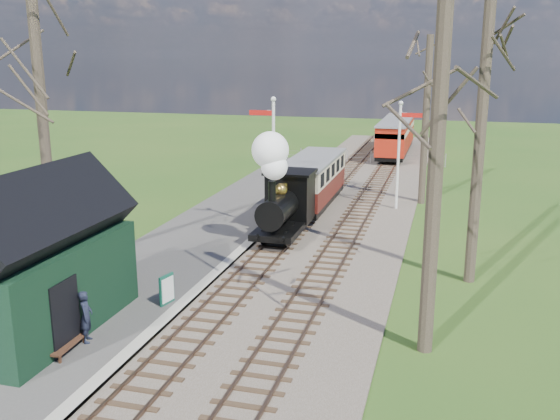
{
  "coord_description": "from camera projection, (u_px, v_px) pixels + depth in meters",
  "views": [
    {
      "loc": [
        6.81,
        -10.36,
        7.99
      ],
      "look_at": [
        0.07,
        14.27,
        1.6
      ],
      "focal_mm": 40.0,
      "sensor_mm": 36.0,
      "label": 1
    }
  ],
  "objects": [
    {
      "name": "ballast_bed",
      "position": [
        340.0,
        206.0,
        33.62
      ],
      "size": [
        8.0,
        60.0,
        0.1
      ],
      "primitive_type": "cube",
      "color": "brown",
      "rests_on": "ground"
    },
    {
      "name": "platform",
      "position": [
        200.0,
        239.0,
        27.35
      ],
      "size": [
        5.0,
        44.0,
        0.2
      ],
      "primitive_type": "cube",
      "color": "#474442",
      "rests_on": "ground"
    },
    {
      "name": "locomotive",
      "position": [
        282.0,
        193.0,
        26.82
      ],
      "size": [
        1.93,
        4.5,
        4.82
      ],
      "color": "black",
      "rests_on": "ground"
    },
    {
      "name": "fence_line",
      "position": [
        359.0,
        156.0,
        46.85
      ],
      "size": [
        12.6,
        0.08,
        1.0
      ],
      "color": "slate",
      "rests_on": "ground"
    },
    {
      "name": "semaphore_near",
      "position": [
        272.0,
        156.0,
        27.67
      ],
      "size": [
        1.22,
        0.24,
        6.22
      ],
      "color": "silver",
      "rests_on": "ground"
    },
    {
      "name": "red_carriage_a",
      "position": [
        393.0,
        140.0,
        47.49
      ],
      "size": [
        2.25,
        5.57,
        2.37
      ],
      "color": "black",
      "rests_on": "ground"
    },
    {
      "name": "red_carriage_b",
      "position": [
        399.0,
        132.0,
        52.64
      ],
      "size": [
        2.25,
        5.57,
        2.37
      ],
      "color": "black",
      "rests_on": "ground"
    },
    {
      "name": "person",
      "position": [
        86.0,
        316.0,
        17.24
      ],
      "size": [
        0.53,
        0.63,
        1.49
      ],
      "primitive_type": "imported",
      "rotation": [
        0.0,
        0.0,
        1.93
      ],
      "color": "#1B1F30",
      "rests_on": "platform"
    },
    {
      "name": "sign_board",
      "position": [
        167.0,
        289.0,
        19.92
      ],
      "size": [
        0.23,
        0.66,
        0.98
      ],
      "color": "#104E39",
      "rests_on": "platform"
    },
    {
      "name": "station_shed",
      "position": [
        36.0,
        262.0,
        17.67
      ],
      "size": [
        3.25,
        6.3,
        4.78
      ],
      "color": "black",
      "rests_on": "platform"
    },
    {
      "name": "coach",
      "position": [
        313.0,
        180.0,
        32.64
      ],
      "size": [
        2.25,
        7.71,
        2.37
      ],
      "color": "black",
      "rests_on": "ground"
    },
    {
      "name": "track_far",
      "position": [
        364.0,
        206.0,
        33.27
      ],
      "size": [
        1.6,
        60.0,
        0.15
      ],
      "color": "brown",
      "rests_on": "ground"
    },
    {
      "name": "bench",
      "position": [
        63.0,
        339.0,
        16.72
      ],
      "size": [
        0.48,
        1.44,
        0.81
      ],
      "color": "#462719",
      "rests_on": "platform"
    },
    {
      "name": "track_near",
      "position": [
        316.0,
        203.0,
        33.94
      ],
      "size": [
        1.6,
        60.0,
        0.15
      ],
      "color": "brown",
      "rests_on": "ground"
    },
    {
      "name": "coping_strip",
      "position": [
        250.0,
        243.0,
        26.76
      ],
      "size": [
        0.4,
        44.0,
        0.21
      ],
      "primitive_type": "cube",
      "color": "#B2AD9E",
      "rests_on": "ground"
    },
    {
      "name": "bare_trees",
      "position": [
        283.0,
        138.0,
        21.22
      ],
      "size": [
        15.51,
        22.39,
        12.0
      ],
      "color": "#382D23",
      "rests_on": "ground"
    },
    {
      "name": "distant_hills",
      "position": [
        397.0,
        255.0,
        77.19
      ],
      "size": [
        114.4,
        48.0,
        22.02
      ],
      "color": "#385B23",
      "rests_on": "ground"
    },
    {
      "name": "semaphore_far",
      "position": [
        400.0,
        147.0,
        32.03
      ],
      "size": [
        1.22,
        0.24,
        5.72
      ],
      "color": "silver",
      "rests_on": "ground"
    }
  ]
}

